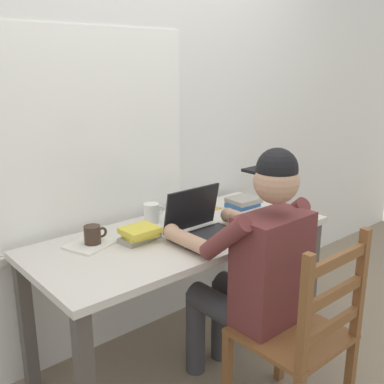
# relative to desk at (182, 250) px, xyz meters

# --- Properties ---
(ground_plane) EXTENTS (8.00, 8.00, 0.00)m
(ground_plane) POSITION_rel_desk_xyz_m (0.00, 0.00, -0.64)
(ground_plane) COLOR gray
(back_wall) EXTENTS (6.00, 0.08, 2.60)m
(back_wall) POSITION_rel_desk_xyz_m (-0.01, 0.42, 0.66)
(back_wall) COLOR silver
(back_wall) RESTS_ON ground
(desk) EXTENTS (1.54, 0.68, 0.73)m
(desk) POSITION_rel_desk_xyz_m (0.00, 0.00, 0.00)
(desk) COLOR beige
(desk) RESTS_ON ground
(seated_person) EXTENTS (0.50, 0.60, 1.23)m
(seated_person) POSITION_rel_desk_xyz_m (0.07, -0.42, 0.04)
(seated_person) COLOR brown
(seated_person) RESTS_ON ground
(wooden_chair) EXTENTS (0.42, 0.42, 0.93)m
(wooden_chair) POSITION_rel_desk_xyz_m (0.07, -0.70, -0.19)
(wooden_chair) COLOR brown
(wooden_chair) RESTS_ON ground
(laptop) EXTENTS (0.33, 0.28, 0.23)m
(laptop) POSITION_rel_desk_xyz_m (0.05, -0.10, 0.15)
(laptop) COLOR black
(laptop) RESTS_ON desk
(computer_mouse) EXTENTS (0.06, 0.10, 0.03)m
(computer_mouse) POSITION_rel_desk_xyz_m (0.31, -0.13, 0.11)
(computer_mouse) COLOR black
(computer_mouse) RESTS_ON desk
(coffee_mug_white) EXTENTS (0.12, 0.08, 0.10)m
(coffee_mug_white) POSITION_rel_desk_xyz_m (-0.02, 0.23, 0.15)
(coffee_mug_white) COLOR white
(coffee_mug_white) RESTS_ON desk
(coffee_mug_dark) EXTENTS (0.12, 0.08, 0.10)m
(coffee_mug_dark) POSITION_rel_desk_xyz_m (-0.42, 0.14, 0.14)
(coffee_mug_dark) COLOR #38281E
(coffee_mug_dark) RESTS_ON desk
(coffee_mug_spare) EXTENTS (0.12, 0.08, 0.10)m
(coffee_mug_spare) POSITION_rel_desk_xyz_m (0.15, 0.10, 0.15)
(coffee_mug_spare) COLOR #2D384C
(coffee_mug_spare) RESTS_ON desk
(book_stack_main) EXTENTS (0.21, 0.15, 0.07)m
(book_stack_main) POSITION_rel_desk_xyz_m (-0.23, 0.04, 0.13)
(book_stack_main) COLOR gray
(book_stack_main) RESTS_ON desk
(book_stack_side) EXTENTS (0.19, 0.16, 0.07)m
(book_stack_side) POSITION_rel_desk_xyz_m (0.50, 0.05, 0.14)
(book_stack_side) COLOR white
(book_stack_side) RESTS_ON desk
(paper_pile_near_laptop) EXTENTS (0.25, 0.23, 0.01)m
(paper_pile_near_laptop) POSITION_rel_desk_xyz_m (-0.44, 0.15, 0.10)
(paper_pile_near_laptop) COLOR silver
(paper_pile_near_laptop) RESTS_ON desk
(landscape_photo_print) EXTENTS (0.13, 0.09, 0.00)m
(landscape_photo_print) POSITION_rel_desk_xyz_m (0.37, 0.20, 0.10)
(landscape_photo_print) COLOR gold
(landscape_photo_print) RESTS_ON desk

